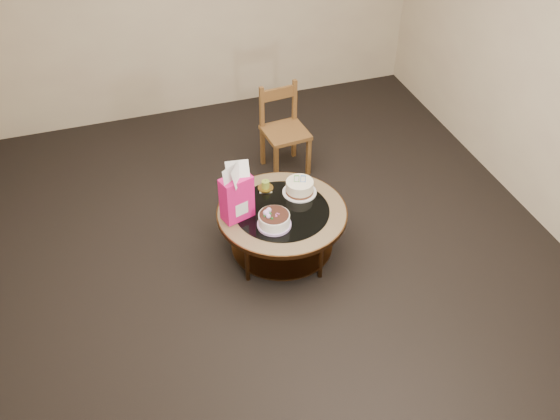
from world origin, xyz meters
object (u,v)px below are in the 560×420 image
object	(u,v)px
coffee_table	(282,218)
dining_chair	(284,130)
gift_bag	(237,193)
cream_cake	(300,187)
decorated_cake	(274,221)

from	to	relation	value
coffee_table	dining_chair	distance (m)	1.21
gift_bag	dining_chair	world-z (taller)	gift_bag
cream_cake	gift_bag	bearing A→B (deg)	-146.89
coffee_table	cream_cake	distance (m)	0.29
cream_cake	dining_chair	distance (m)	1.00
decorated_cake	cream_cake	size ratio (longest dim) A/B	0.94
coffee_table	cream_cake	size ratio (longest dim) A/B	3.73
cream_cake	gift_bag	xyz separation A→B (m)	(-0.55, -0.13, 0.18)
cream_cake	dining_chair	bearing A→B (deg)	98.54
decorated_cake	coffee_table	bearing A→B (deg)	53.11
decorated_cake	cream_cake	xyz separation A→B (m)	(0.32, 0.32, 0.00)
decorated_cake	dining_chair	xyz separation A→B (m)	(0.51, 1.29, -0.08)
decorated_cake	dining_chair	size ratio (longest dim) A/B	0.31
cream_cake	dining_chair	size ratio (longest dim) A/B	0.33
gift_bag	decorated_cake	bearing A→B (deg)	-56.15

